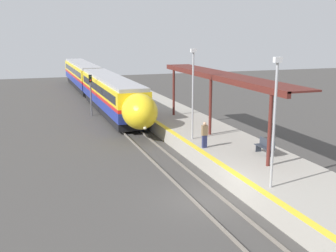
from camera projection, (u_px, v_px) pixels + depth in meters
The scene contains 11 objects.
ground_plane at pixel (208, 201), 20.41m from camera, with size 120.00×120.00×0.00m, color #423F3D.
rail_left at pixel (194, 201), 20.16m from camera, with size 0.08×90.00×0.15m, color slate.
rail_right at pixel (221, 197), 20.62m from camera, with size 0.08×90.00×0.15m, color slate.
train at pixel (96, 83), 49.03m from camera, with size 2.76×42.00×3.73m.
platform_right at pixel (281, 181), 21.60m from camera, with size 5.07×64.00×1.01m.
platform_bench at pixel (265, 146), 24.49m from camera, with size 0.44×1.58×0.89m.
person_waiting at pixel (205, 134), 25.81m from camera, with size 0.36×0.22×1.62m.
railway_signal at pixel (91, 91), 40.48m from camera, with size 0.28×0.28×3.97m.
lamppost_near at pixel (275, 116), 18.64m from camera, with size 0.36×0.20×5.94m.
lamppost_mid at pixel (193, 89), 27.38m from camera, with size 0.36×0.20×5.94m.
station_canopy at pixel (219, 78), 28.62m from camera, with size 2.02×17.80×4.20m.
Camera 1 is at (-8.07, -17.43, 8.02)m, focal length 45.00 mm.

